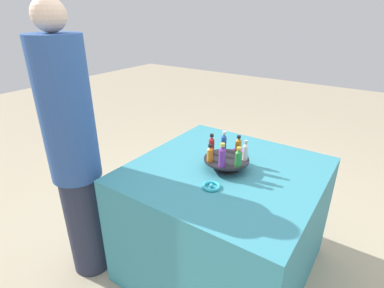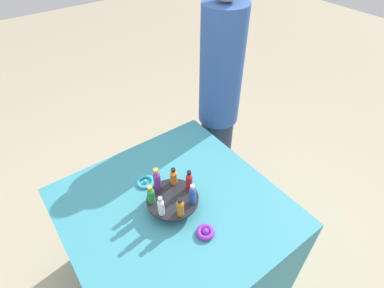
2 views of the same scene
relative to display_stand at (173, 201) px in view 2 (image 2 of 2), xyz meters
name	(u,v)px [view 2 (image 2 of 2)]	position (x,y,z in m)	size (l,w,h in m)	color
ground_plane	(178,273)	(0.00, 0.00, -0.79)	(12.00, 12.00, 0.00)	tan
party_table	(176,244)	(0.00, 0.00, -0.42)	(1.06, 1.06, 0.75)	teal
display_stand	(173,201)	(0.00, 0.00, 0.00)	(0.26, 0.26, 0.07)	black
bottle_red	(189,181)	(0.00, 0.10, 0.08)	(0.03, 0.03, 0.13)	#B21E23
bottle_orange	(174,176)	(-0.08, 0.06, 0.07)	(0.04, 0.04, 0.10)	orange
bottle_purple	(157,180)	(-0.10, -0.02, 0.09)	(0.04, 0.04, 0.14)	#702D93
bottle_green	(151,195)	(-0.04, -0.09, 0.07)	(0.04, 0.04, 0.11)	#288438
bottle_clear	(161,206)	(0.05, -0.09, 0.08)	(0.03, 0.03, 0.12)	silver
bottle_amber	(180,207)	(0.10, -0.02, 0.07)	(0.04, 0.04, 0.11)	#AD6B19
bottle_blue	(193,195)	(0.08, 0.07, 0.08)	(0.03, 0.03, 0.13)	#234CAD
ribbon_bow_teal	(145,182)	(-0.22, -0.03, -0.04)	(0.10, 0.10, 0.02)	#2DB7CC
ribbon_bow_purple	(205,232)	(0.22, 0.03, -0.03)	(0.09, 0.09, 0.04)	purple
person_figure	(219,101)	(-0.50, 0.73, 0.05)	(0.28, 0.28, 1.66)	#282D42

